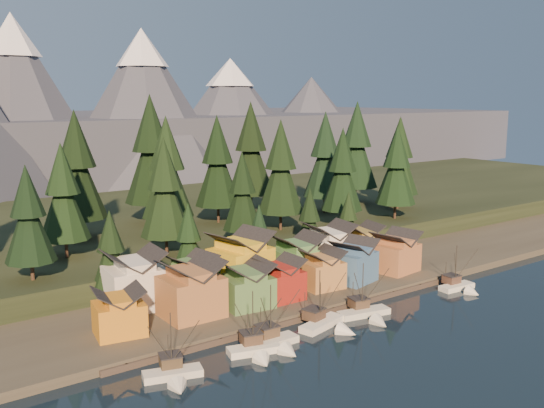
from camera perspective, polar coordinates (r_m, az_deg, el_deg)
ground at (r=100.97m, az=9.76°, el=-12.91°), size 500.00×500.00×0.00m
shore_strip at (r=129.89m, az=-3.03°, el=-7.12°), size 400.00×50.00×1.50m
hillside at (r=172.12m, az=-12.15°, el=-2.25°), size 420.00×100.00×6.00m
dock at (r=112.01m, az=3.63°, el=-10.13°), size 80.00×4.00×1.00m
mountain_ridge at (r=285.18m, az=-23.34°, el=6.68°), size 560.00×190.00×90.00m
boat_0 at (r=88.60m, az=-9.24°, el=-14.86°), size 9.03×9.52×10.48m
boat_1 at (r=95.01m, az=-1.52°, el=-12.84°), size 8.93×9.50×10.93m
boat_2 at (r=97.69m, az=0.39°, el=-12.18°), size 8.82×9.60×11.07m
boat_3 at (r=105.55m, az=5.23°, el=-10.53°), size 10.23×10.72×11.13m
boat_4 at (r=111.31m, az=8.98°, el=-9.57°), size 10.44×11.03×10.79m
boat_6 at (r=130.42m, az=17.32°, el=-6.92°), size 8.29×8.93×10.28m
house_front_0 at (r=101.14m, az=-14.20°, el=-9.68°), size 8.74×8.40×7.64m
house_front_1 at (r=106.39m, az=-7.63°, el=-7.72°), size 9.83×9.44×10.12m
house_front_2 at (r=110.75m, az=-2.44°, el=-7.45°), size 9.32×9.38×8.24m
house_front_3 at (r=114.32m, az=0.73°, el=-6.96°), size 7.86×7.49×7.92m
house_front_4 at (r=121.81m, az=4.59°, el=-5.96°), size 8.25×8.80×7.72m
house_front_5 at (r=125.99m, az=7.70°, el=-5.21°), size 9.95×9.39×8.79m
house_front_6 at (r=134.84m, az=11.54°, el=-4.29°), size 9.87×9.45×8.81m
house_back_0 at (r=112.00m, az=-12.84°, el=-6.83°), size 10.47×10.11×10.63m
house_back_1 at (r=114.50m, az=-7.54°, el=-6.79°), size 8.75×8.83×8.77m
house_back_2 at (r=120.95m, az=-2.97°, el=-5.12°), size 12.17×11.45×11.36m
house_back_3 at (r=125.92m, az=2.33°, el=-4.94°), size 9.99×9.03×9.58m
house_back_4 at (r=134.03m, az=5.40°, el=-3.87°), size 10.73×10.41×10.31m
house_back_5 at (r=140.72m, az=8.42°, el=-3.57°), size 9.44×9.52×8.92m
tree_hill_2 at (r=117.49m, az=-21.94°, el=-1.20°), size 9.16×9.16×21.35m
tree_hill_3 at (r=131.24m, az=-19.06°, el=0.77°), size 10.34×10.34×24.08m
tree_hill_4 at (r=147.34m, az=-17.89°, el=3.15°), size 13.02×13.02×30.34m
tree_hill_5 at (r=128.39m, az=-10.05°, el=1.21°), size 10.74×10.74×25.02m
tree_hill_6 at (r=144.94m, az=-9.85°, el=3.06°), size 12.39×12.39×28.86m
tree_hill_7 at (r=135.75m, az=-2.82°, el=0.97°), size 9.16×9.16×21.33m
tree_hill_8 at (r=159.60m, az=-5.15°, el=3.74°), size 12.23×12.23×28.48m
tree_hill_9 at (r=150.03m, az=0.83°, el=3.21°), size 11.91×11.91×27.74m
tree_hill_10 at (r=174.68m, az=-2.00°, el=4.93°), size 13.65×13.65×31.81m
tree_hill_11 at (r=156.54m, az=6.63°, el=2.96°), size 10.90×10.90×25.38m
tree_hill_12 at (r=173.46m, az=5.01°, el=4.35°), size 12.47×12.47×29.04m
tree_hill_13 at (r=167.82m, az=11.63°, el=3.32°), size 10.93×10.93×25.47m
tree_hill_14 at (r=189.84m, az=7.95°, el=5.25°), size 13.63×13.63×31.76m
tree_hill_15 at (r=161.62m, az=-11.28°, el=4.71°), size 14.53×14.53×33.85m
tree_hill_17 at (r=183.22m, az=11.88°, el=4.21°), size 11.77×11.77×27.42m
tree_shore_0 at (r=114.89m, az=-14.91°, el=-4.42°), size 7.51×7.51×17.50m
tree_shore_1 at (r=121.35m, az=-7.84°, el=-3.50°), size 7.35×7.35×17.11m
tree_shore_2 at (r=130.23m, az=-1.22°, el=-2.98°), size 6.45×6.45×15.03m
tree_shore_3 at (r=138.21m, az=3.55°, el=-1.66°), size 7.51×7.51×17.49m
tree_shore_4 at (r=146.23m, az=7.18°, el=-1.53°), size 6.59×6.59×15.36m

